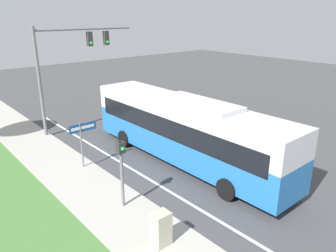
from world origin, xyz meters
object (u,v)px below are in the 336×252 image
(bus, at_px, (185,128))
(street_sign, at_px, (82,136))
(utility_cabinet, at_px, (161,229))
(signal_gantry, at_px, (69,57))
(pedestrian_signal, at_px, (121,164))

(bus, xyz_separation_m, street_sign, (-4.26, 2.71, -0.17))
(street_sign, relative_size, utility_cabinet, 2.02)
(signal_gantry, bearing_deg, utility_cabinet, -103.73)
(signal_gantry, relative_size, street_sign, 2.77)
(signal_gantry, bearing_deg, bus, -76.56)
(bus, bearing_deg, utility_cabinet, -139.95)
(signal_gantry, bearing_deg, pedestrian_signal, -105.56)
(pedestrian_signal, relative_size, utility_cabinet, 2.38)
(bus, relative_size, utility_cabinet, 10.33)
(signal_gantry, xyz_separation_m, street_sign, (-2.25, -5.68, -3.05))
(street_sign, bearing_deg, utility_cabinet, -96.88)
(utility_cabinet, bearing_deg, bus, 40.05)
(street_sign, height_order, utility_cabinet, street_sign)
(bus, xyz_separation_m, signal_gantry, (-2.00, 8.39, 2.88))
(street_sign, bearing_deg, pedestrian_signal, -96.85)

